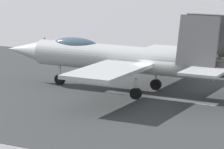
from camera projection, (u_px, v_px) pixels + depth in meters
name	position (u px, v px, depth m)	size (l,w,h in m)	color
ground_plane	(159.00, 98.00, 42.22)	(400.00, 400.00, 0.00)	gray
runway_strip	(159.00, 98.00, 42.20)	(240.00, 26.00, 0.02)	#323435
fighter_jet	(123.00, 58.00, 43.61)	(17.61, 14.13, 5.57)	#A8AAA9
crew_person	(44.00, 46.00, 59.42)	(0.37, 0.69, 1.62)	#1E2338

